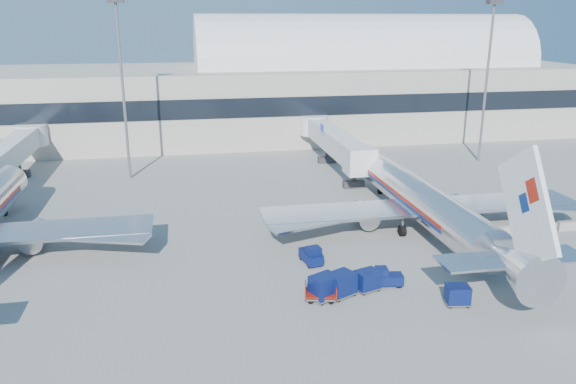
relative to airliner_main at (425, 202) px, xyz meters
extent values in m
plane|color=gray|center=(-10.00, -4.51, -2.93)|extent=(260.00, 260.00, 0.00)
cube|color=#B2AA9E|center=(-35.00, 51.49, 3.07)|extent=(170.00, 28.00, 12.00)
cube|color=black|center=(-35.00, 37.54, 4.07)|extent=(170.00, 0.40, 3.00)
cylinder|color=silver|center=(10.00, 51.49, 9.07)|extent=(60.00, 18.00, 18.00)
cylinder|color=silver|center=(0.00, 1.49, -0.03)|extent=(3.80, 28.00, 3.80)
sphere|color=silver|center=(0.00, 15.49, -0.03)|extent=(3.72, 3.72, 3.72)
cone|color=silver|center=(0.00, -15.51, 0.37)|extent=(3.80, 6.00, 3.80)
cube|color=#B31C0D|center=(0.00, 2.49, 0.22)|extent=(3.85, 20.16, 0.32)
cube|color=navy|center=(0.00, 2.49, -0.15)|extent=(3.85, 20.16, 0.32)
cube|color=white|center=(0.00, -16.01, 4.77)|extent=(0.35, 7.79, 8.74)
cube|color=silver|center=(0.00, -15.01, 0.57)|extent=(11.00, 3.00, 0.18)
cube|color=silver|center=(0.00, 0.49, -0.63)|extent=(32.00, 5.00, 0.28)
cylinder|color=#B7B7BC|center=(-5.50, 1.99, -1.58)|extent=(2.10, 3.80, 2.10)
cylinder|color=#B7B7BC|center=(5.50, 1.99, -1.58)|extent=(2.10, 3.80, 2.10)
cylinder|color=black|center=(0.00, 12.49, -2.48)|extent=(0.40, 0.90, 0.90)
sphere|color=silver|center=(-42.00, 15.49, -0.03)|extent=(3.72, 3.72, 3.72)
cylinder|color=#B7B7BC|center=(-36.50, 1.99, -1.58)|extent=(2.10, 3.80, 2.10)
cylinder|color=black|center=(-42.00, 12.49, -2.48)|extent=(0.40, 0.90, 0.90)
cube|color=silver|center=(-2.40, 25.49, 1.07)|extent=(2.70, 24.00, 2.70)
cube|color=silver|center=(-2.40, 13.29, 1.07)|extent=(3.40, 3.20, 3.20)
cylinder|color=silver|center=(-2.40, 36.99, 1.07)|extent=(4.40, 4.40, 3.00)
cube|color=#2D2D30|center=(-2.40, 15.49, -1.13)|extent=(0.50, 0.50, 3.00)
cube|color=#2D2D30|center=(-2.40, 15.49, -2.48)|extent=(2.60, 1.00, 0.90)
cube|color=#2D2D30|center=(-2.40, 28.49, -1.13)|extent=(0.50, 0.50, 3.00)
cube|color=#2D2D30|center=(-2.40, 28.49, -2.48)|extent=(2.60, 1.00, 0.90)
cube|color=navy|center=(-4.00, 25.49, 2.87)|extent=(0.12, 1.40, 0.90)
cube|color=silver|center=(-44.40, 25.49, 1.07)|extent=(2.70, 24.00, 2.70)
cylinder|color=silver|center=(-44.40, 36.99, 1.07)|extent=(4.40, 4.40, 3.00)
cube|color=#2D2D30|center=(-44.40, 28.49, -1.13)|extent=(0.50, 0.50, 3.00)
cube|color=#2D2D30|center=(-44.40, 28.49, -2.48)|extent=(2.60, 1.00, 0.90)
cylinder|color=slate|center=(-30.00, 25.49, 8.07)|extent=(0.36, 0.36, 22.00)
cube|color=#2D2D30|center=(-30.00, 25.49, 19.37)|extent=(2.00, 1.20, 0.60)
cylinder|color=slate|center=(20.00, 25.49, 8.07)|extent=(0.36, 0.36, 22.00)
cube|color=#2D2D30|center=(20.00, 25.49, 19.37)|extent=(2.00, 1.20, 0.60)
cube|color=#9E9E96|center=(8.00, -2.51, -2.48)|extent=(3.00, 0.55, 0.90)
cube|color=#9E9E96|center=(11.30, -2.51, -2.48)|extent=(3.00, 0.55, 0.90)
cube|color=#9E9E96|center=(14.60, -2.51, -2.48)|extent=(3.00, 0.55, 0.90)
cube|color=#091345|center=(-7.74, -10.78, -2.36)|extent=(2.49, 1.48, 0.77)
cube|color=#091345|center=(-8.25, -10.71, -1.75)|extent=(1.05, 1.14, 0.72)
cylinder|color=black|center=(-6.87, -10.43, -2.64)|extent=(0.60, 0.30, 0.57)
cube|color=#091345|center=(2.96, -9.20, -2.40)|extent=(2.38, 1.53, 0.72)
cube|color=#091345|center=(2.49, -9.11, -1.83)|extent=(1.04, 1.11, 0.67)
cylinder|color=black|center=(3.79, -8.94, -2.66)|extent=(0.57, 0.32, 0.54)
cube|color=#091345|center=(-12.68, -5.51, -2.31)|extent=(1.73, 2.78, 0.85)
cube|color=#091345|center=(-12.58, -6.06, -1.63)|extent=(1.29, 1.20, 0.79)
cylinder|color=black|center=(-13.34, -4.71, -2.61)|extent=(0.36, 0.66, 0.63)
cube|color=#091345|center=(-9.58, -11.26, -2.00)|extent=(2.10, 1.85, 1.41)
cube|color=slate|center=(-9.58, -11.26, -2.71)|extent=(2.20, 1.93, 0.10)
cylinder|color=black|center=(-9.11, -10.54, -2.73)|extent=(0.42, 0.27, 0.39)
cube|color=#091345|center=(-11.82, -11.76, -1.87)|extent=(2.49, 2.29, 1.61)
cube|color=slate|center=(-11.82, -11.76, -2.68)|extent=(2.61, 2.39, 0.11)
cylinder|color=black|center=(-11.39, -10.87, -2.70)|extent=(0.48, 0.36, 0.45)
cube|color=#091345|center=(-13.16, -11.98, -1.87)|extent=(2.49, 2.30, 1.61)
cube|color=slate|center=(-13.16, -11.98, -2.68)|extent=(2.62, 2.40, 0.11)
cylinder|color=black|center=(-12.75, -11.09, -2.70)|extent=(0.48, 0.36, 0.45)
cube|color=#091345|center=(-3.83, -14.70, -2.06)|extent=(1.82, 1.52, 1.33)
cube|color=slate|center=(-3.83, -14.70, -2.73)|extent=(1.92, 1.58, 0.09)
cylinder|color=black|center=(-3.12, -14.30, -2.74)|extent=(0.38, 0.20, 0.37)
cube|color=#091345|center=(5.00, -9.44, -2.07)|extent=(1.83, 1.55, 1.30)
cube|color=slate|center=(5.00, -9.44, -2.73)|extent=(1.93, 1.61, 0.09)
cylinder|color=black|center=(5.52, -8.84, -2.75)|extent=(0.38, 0.21, 0.36)
cube|color=slate|center=(-13.47, -12.12, -2.55)|extent=(2.66, 2.09, 0.13)
cube|color=maroon|center=(-13.47, -12.12, -2.34)|extent=(2.67, 2.14, 0.09)
cylinder|color=black|center=(-12.61, -11.71, -2.71)|extent=(0.46, 0.26, 0.43)
imported|color=#BEE818|center=(4.51, -13.04, -1.93)|extent=(0.86, 0.84, 1.99)
camera|label=1|loc=(-22.91, -48.60, 17.10)|focal=35.00mm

